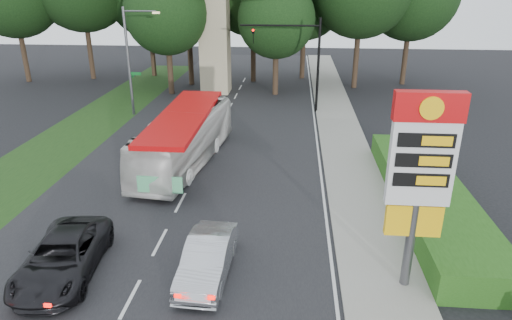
# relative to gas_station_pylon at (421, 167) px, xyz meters

# --- Properties ---
(ground) EXTENTS (120.00, 120.00, 0.00)m
(ground) POSITION_rel_gas_station_pylon_xyz_m (-9.20, -1.99, -4.45)
(ground) COLOR black
(ground) RESTS_ON ground
(road_surface) EXTENTS (14.00, 80.00, 0.02)m
(road_surface) POSITION_rel_gas_station_pylon_xyz_m (-9.20, 10.01, -4.44)
(road_surface) COLOR black
(road_surface) RESTS_ON ground
(sidewalk_right) EXTENTS (3.00, 80.00, 0.12)m
(sidewalk_right) POSITION_rel_gas_station_pylon_xyz_m (-0.70, 10.01, -4.39)
(sidewalk_right) COLOR gray
(sidewalk_right) RESTS_ON ground
(grass_verge_left) EXTENTS (5.00, 50.00, 0.02)m
(grass_verge_left) POSITION_rel_gas_station_pylon_xyz_m (-18.70, 16.01, -4.44)
(grass_verge_left) COLOR #193814
(grass_verge_left) RESTS_ON ground
(hedge) EXTENTS (3.00, 14.00, 1.20)m
(hedge) POSITION_rel_gas_station_pylon_xyz_m (2.30, 6.01, -3.85)
(hedge) COLOR #224E15
(hedge) RESTS_ON ground
(gas_station_pylon) EXTENTS (2.10, 0.45, 6.85)m
(gas_station_pylon) POSITION_rel_gas_station_pylon_xyz_m (0.00, 0.00, 0.00)
(gas_station_pylon) COLOR #59595E
(gas_station_pylon) RESTS_ON ground
(traffic_signal_mast) EXTENTS (6.10, 0.35, 7.20)m
(traffic_signal_mast) POSITION_rel_gas_station_pylon_xyz_m (-3.52, 22.00, 0.22)
(traffic_signal_mast) COLOR black
(traffic_signal_mast) RESTS_ON ground
(streetlight_signs) EXTENTS (2.75, 0.98, 8.00)m
(streetlight_signs) POSITION_rel_gas_station_pylon_xyz_m (-16.19, 20.01, -0.01)
(streetlight_signs) COLOR #59595E
(streetlight_signs) RESTS_ON ground
(monument) EXTENTS (3.00, 3.00, 10.05)m
(monument) POSITION_rel_gas_station_pylon_xyz_m (-11.20, 28.01, 0.66)
(monument) COLOR tan
(monument) RESTS_ON ground
(tree_monument_right) EXTENTS (6.72, 6.72, 13.20)m
(tree_monument_right) POSITION_rel_gas_station_pylon_xyz_m (-5.70, 27.51, 3.56)
(tree_monument_right) COLOR #2D2116
(tree_monument_right) RESTS_ON ground
(transit_bus) EXTENTS (3.84, 10.91, 2.98)m
(transit_bus) POSITION_rel_gas_station_pylon_xyz_m (-10.02, 10.42, -2.96)
(transit_bus) COLOR silver
(transit_bus) RESTS_ON ground
(sedan_silver) EXTENTS (1.67, 4.36, 1.42)m
(sedan_silver) POSITION_rel_gas_station_pylon_xyz_m (-6.86, 0.04, -3.74)
(sedan_silver) COLOR #B4B6BC
(sedan_silver) RESTS_ON ground
(suv_charcoal) EXTENTS (2.90, 5.37, 1.43)m
(suv_charcoal) POSITION_rel_gas_station_pylon_xyz_m (-12.00, -0.30, -3.73)
(suv_charcoal) COLOR black
(suv_charcoal) RESTS_ON ground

